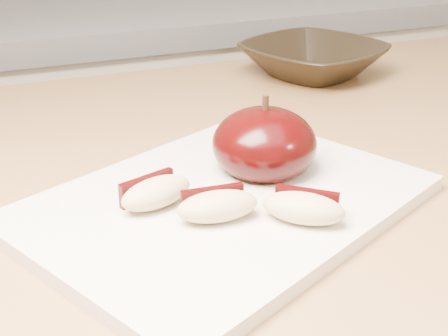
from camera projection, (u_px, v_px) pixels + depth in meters
name	position (u px, v px, depth m)	size (l,w,h in m)	color
back_cabinet	(68.00, 221.00, 1.35)	(2.40, 0.62, 0.94)	silver
cutting_board	(224.00, 203.00, 0.51)	(0.31, 0.23, 0.01)	silver
apple_half	(264.00, 144.00, 0.54)	(0.12, 0.12, 0.08)	black
apple_wedge_a	(155.00, 192.00, 0.49)	(0.07, 0.05, 0.02)	#CFB483
apple_wedge_b	(217.00, 205.00, 0.47)	(0.06, 0.04, 0.02)	#CFB483
apple_wedge_c	(304.00, 207.00, 0.47)	(0.07, 0.06, 0.02)	#CFB483
bowl	(313.00, 59.00, 0.85)	(0.18, 0.18, 0.04)	black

